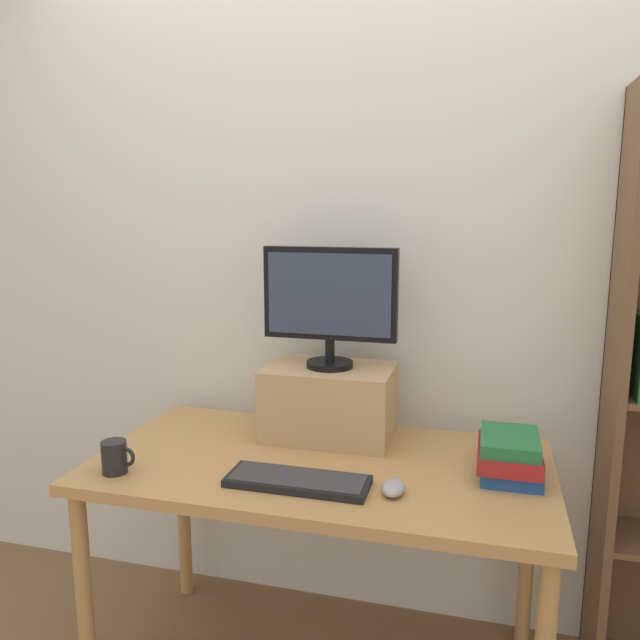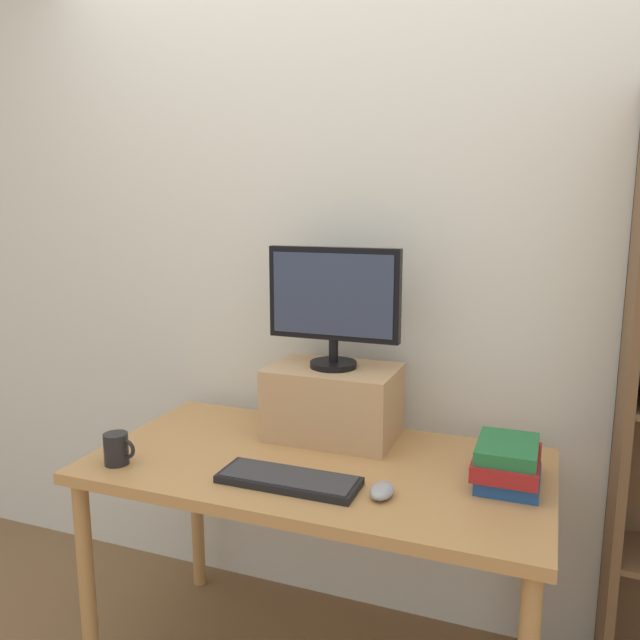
{
  "view_description": "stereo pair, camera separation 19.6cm",
  "coord_description": "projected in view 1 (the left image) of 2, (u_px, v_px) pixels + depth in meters",
  "views": [
    {
      "loc": [
        0.48,
        -1.78,
        1.56
      ],
      "look_at": [
        -0.03,
        0.09,
        1.21
      ],
      "focal_mm": 35.0,
      "sensor_mm": 36.0,
      "label": 1
    },
    {
      "loc": [
        0.66,
        -1.72,
        1.56
      ],
      "look_at": [
        -0.03,
        0.09,
        1.21
      ],
      "focal_mm": 35.0,
      "sensor_mm": 36.0,
      "label": 2
    }
  ],
  "objects": [
    {
      "name": "back_wall",
      "position": [
        354.0,
        277.0,
        2.31
      ],
      "size": [
        7.0,
        0.08,
        2.6
      ],
      "color": "silver",
      "rests_on": "ground_plane"
    },
    {
      "name": "desk",
      "position": [
        321.0,
        485.0,
        1.97
      ],
      "size": [
        1.41,
        0.74,
        0.77
      ],
      "color": "#B7844C",
      "rests_on": "ground_plane"
    },
    {
      "name": "riser_box",
      "position": [
        330.0,
        402.0,
        2.14
      ],
      "size": [
        0.43,
        0.29,
        0.25
      ],
      "color": "tan",
      "rests_on": "desk"
    },
    {
      "name": "computer_monitor",
      "position": [
        330.0,
        300.0,
        2.08
      ],
      "size": [
        0.45,
        0.16,
        0.41
      ],
      "color": "black",
      "rests_on": "riser_box"
    },
    {
      "name": "keyboard",
      "position": [
        298.0,
        481.0,
        1.78
      ],
      "size": [
        0.41,
        0.15,
        0.02
      ],
      "color": "black",
      "rests_on": "desk"
    },
    {
      "name": "computer_mouse",
      "position": [
        393.0,
        488.0,
        1.73
      ],
      "size": [
        0.06,
        0.1,
        0.04
      ],
      "color": "#99999E",
      "rests_on": "desk"
    },
    {
      "name": "book_stack",
      "position": [
        510.0,
        455.0,
        1.83
      ],
      "size": [
        0.18,
        0.26,
        0.13
      ],
      "color": "navy",
      "rests_on": "desk"
    },
    {
      "name": "coffee_mug",
      "position": [
        115.0,
        457.0,
        1.86
      ],
      "size": [
        0.11,
        0.08,
        0.1
      ],
      "color": "black",
      "rests_on": "desk"
    }
  ]
}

